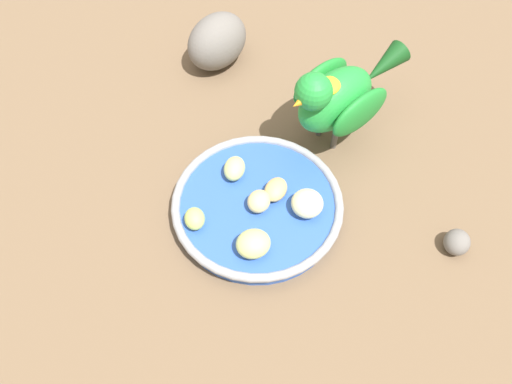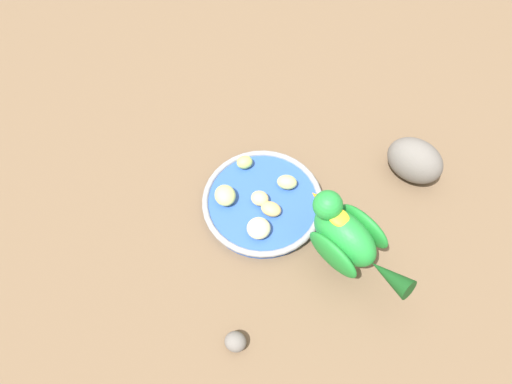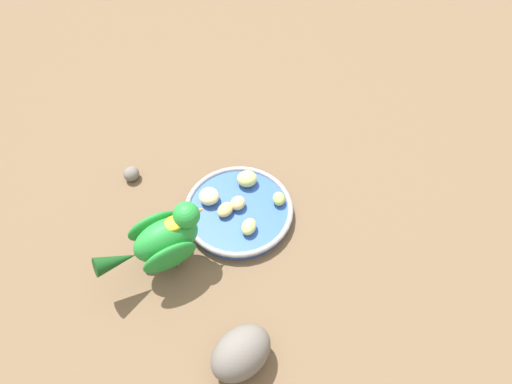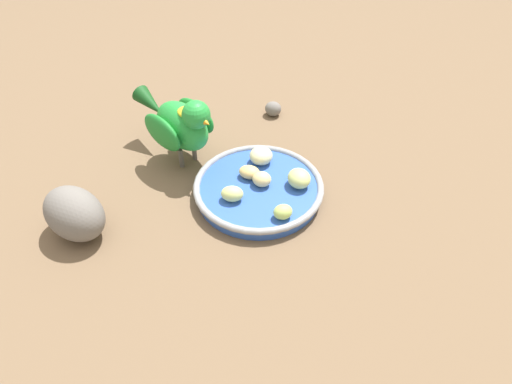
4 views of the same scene
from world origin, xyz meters
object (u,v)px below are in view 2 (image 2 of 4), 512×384
object	(u,v)px
apple_piece_0	(259,196)
parrot	(347,237)
apple_piece_4	(287,182)
apple_piece_2	(271,209)
apple_piece_3	(259,228)
apple_piece_1	(245,162)
rock_large	(415,161)
feeding_bowl	(262,200)
apple_piece_5	(225,195)
pebble_0	(235,342)

from	to	relation	value
apple_piece_0	parrot	distance (m)	0.16
parrot	apple_piece_4	bearing A→B (deg)	-8.74
apple_piece_2	apple_piece_3	bearing A→B (deg)	130.61
apple_piece_2	apple_piece_3	size ratio (longest dim) A/B	0.90
apple_piece_2	apple_piece_4	size ratio (longest dim) A/B	1.00
apple_piece_0	apple_piece_1	world-z (taller)	same
apple_piece_2	rock_large	bearing A→B (deg)	-90.42
parrot	apple_piece_3	bearing A→B (deg)	32.44
feeding_bowl	apple_piece_0	size ratio (longest dim) A/B	6.86
apple_piece_1	apple_piece_4	xyz separation A→B (m)	(-0.06, -0.05, 0.00)
apple_piece_5	pebble_0	world-z (taller)	apple_piece_5
apple_piece_4	pebble_0	size ratio (longest dim) A/B	1.06
apple_piece_4	apple_piece_3	bearing A→B (deg)	130.91
apple_piece_1	apple_piece_3	distance (m)	0.13
apple_piece_1	apple_piece_3	bearing A→B (deg)	170.47
feeding_bowl	apple_piece_3	size ratio (longest dim) A/B	5.37
apple_piece_0	feeding_bowl	bearing A→B (deg)	-82.19
apple_piece_3	pebble_0	xyz separation A→B (m)	(-0.14, 0.09, -0.02)
pebble_0	apple_piece_0	bearing A→B (deg)	-28.57
apple_piece_2	parrot	size ratio (longest dim) A/B	0.18
apple_piece_4	pebble_0	bearing A→B (deg)	142.28
apple_piece_1	apple_piece_2	world-z (taller)	apple_piece_1
feeding_bowl	pebble_0	size ratio (longest dim) A/B	6.38
apple_piece_4	rock_large	bearing A→B (deg)	-100.26
rock_large	pebble_0	distance (m)	0.41
apple_piece_2	pebble_0	world-z (taller)	apple_piece_2
feeding_bowl	apple_piece_1	xyz separation A→B (m)	(0.07, 0.00, 0.02)
apple_piece_3	rock_large	bearing A→B (deg)	-85.10
rock_large	feeding_bowl	bearing A→B (deg)	83.31
apple_piece_3	apple_piece_0	bearing A→B (deg)	-20.66
apple_piece_1	pebble_0	size ratio (longest dim) A/B	0.88
feeding_bowl	apple_piece_5	xyz separation A→B (m)	(0.02, 0.06, 0.02)
apple_piece_3	apple_piece_4	size ratio (longest dim) A/B	1.12
feeding_bowl	apple_piece_5	bearing A→B (deg)	72.32
apple_piece_4	parrot	xyz separation A→B (m)	(-0.14, -0.03, 0.05)
pebble_0	parrot	bearing A→B (deg)	-70.32
apple_piece_1	apple_piece_4	world-z (taller)	apple_piece_4
apple_piece_1	apple_piece_3	world-z (taller)	apple_piece_3
apple_piece_2	rock_large	world-z (taller)	rock_large
apple_piece_5	pebble_0	xyz separation A→B (m)	(-0.22, 0.06, -0.02)
feeding_bowl	parrot	xyz separation A→B (m)	(-0.13, -0.08, 0.06)
apple_piece_5	rock_large	world-z (taller)	rock_large
apple_piece_3	parrot	world-z (taller)	parrot
apple_piece_3	rock_large	world-z (taller)	rock_large
apple_piece_5	apple_piece_3	bearing A→B (deg)	-157.44
feeding_bowl	apple_piece_5	distance (m)	0.06
apple_piece_3	apple_piece_4	distance (m)	0.10
apple_piece_0	apple_piece_2	xyz separation A→B (m)	(-0.03, -0.01, -0.00)
apple_piece_0	rock_large	bearing A→B (deg)	-96.41
parrot	pebble_0	distance (m)	0.21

